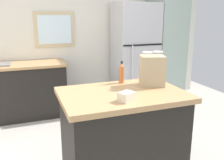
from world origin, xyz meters
name	(u,v)px	position (x,y,z in m)	size (l,w,h in m)	color
back_wall	(78,34)	(-0.01, 2.30, 1.28)	(5.01, 0.13, 2.56)	silver
kitchen_island	(122,133)	(-0.10, -0.01, 0.45)	(1.22, 0.84, 0.89)	black
refrigerator	(135,55)	(0.94, 1.91, 0.91)	(0.74, 0.68, 1.83)	#B7B7BC
tall_cabinet	(166,46)	(1.60, 1.91, 1.06)	(0.55, 0.60, 2.12)	#9EB2A8
sink_counter	(15,91)	(-1.14, 1.93, 0.45)	(1.60, 0.62, 1.07)	black
shopping_bag	(152,71)	(0.29, 0.11, 1.05)	(0.30, 0.27, 0.37)	tan
small_box	(126,97)	(-0.17, -0.26, 0.93)	(0.13, 0.10, 0.08)	beige
bottle	(122,73)	(0.02, 0.31, 1.00)	(0.06, 0.06, 0.24)	#C66633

